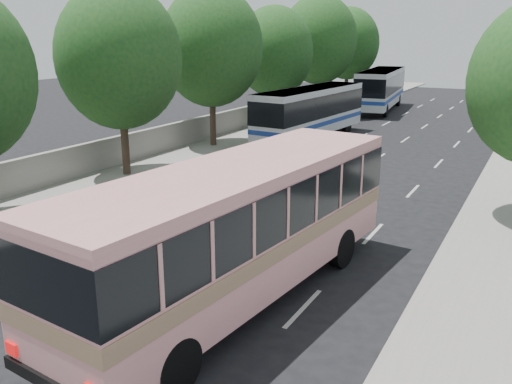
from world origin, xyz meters
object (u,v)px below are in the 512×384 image
Objects in this scene: pink_taxi at (281,169)px; white_pickup at (287,137)px; pink_bus at (240,218)px; tour_coach_rear at (381,86)px; tour_coach_front at (311,109)px.

white_pickup is (-3.05, 7.18, 0.05)m from pink_taxi.
pink_bus reaches higher than pink_taxi.
white_pickup is 0.42× the size of tour_coach_rear.
tour_coach_rear reaches higher than pink_bus.
tour_coach_rear is (-7.06, 37.58, -0.05)m from pink_bus.
pink_taxi is at bearing -69.59° from tour_coach_front.
tour_coach_front is 0.92× the size of tour_coach_rear.
tour_coach_rear is (0.00, 19.67, 1.42)m from white_pickup.
pink_taxi is 0.33× the size of tour_coach_rear.
pink_taxi is (-4.01, 10.72, -1.52)m from pink_bus.
tour_coach_rear is at bearing 91.63° from white_pickup.
tour_coach_front is at bearing 106.75° from pink_taxi.
pink_bus is at bearing -67.26° from tour_coach_front.
tour_coach_front is at bearing 91.64° from white_pickup.
pink_bus is at bearing -86.16° from tour_coach_rear.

